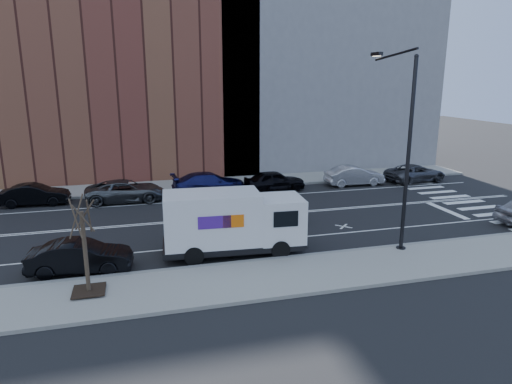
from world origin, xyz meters
TOP-DOWN VIEW (x-y plane):
  - ground at (0.00, 0.00)m, footprint 120.00×120.00m
  - sidewalk_near at (0.00, -8.80)m, footprint 44.00×3.60m
  - sidewalk_far at (0.00, 8.80)m, footprint 44.00×3.60m
  - curb_near at (0.00, -7.00)m, footprint 44.00×0.25m
  - curb_far at (0.00, 7.00)m, footprint 44.00×0.25m
  - crosswalk at (16.00, 0.00)m, footprint 3.00×14.00m
  - road_markings at (0.00, 0.00)m, footprint 40.00×8.60m
  - bldg_brick at (-8.00, 15.60)m, footprint 26.00×10.00m
  - bldg_concrete at (12.00, 15.60)m, footprint 20.00×10.00m
  - streetlight at (7.00, -6.91)m, footprint 0.44×4.02m
  - street_tree at (-7.00, -8.40)m, footprint 1.20×1.20m
  - fedex_van at (-0.81, -5.60)m, footprint 6.70×2.70m
  - far_parked_b at (-11.42, 5.98)m, footprint 4.26×1.60m
  - far_parked_c at (-5.71, 5.39)m, footprint 5.22×2.43m
  - far_parked_d at (-0.00, 6.04)m, footprint 5.42×2.51m
  - far_parked_e at (4.72, 5.58)m, footprint 4.59×2.15m
  - far_parked_f at (11.20, 5.74)m, footprint 4.53×1.68m
  - far_parked_g at (16.47, 5.62)m, footprint 5.21×2.93m
  - driving_sedan at (1.84, -1.68)m, footprint 4.56×2.06m
  - near_parked_rear_a at (-7.50, -5.99)m, footprint 4.36×1.84m

SIDE VIEW (x-z plane):
  - ground at x=0.00m, z-range 0.00..0.00m
  - crosswalk at x=16.00m, z-range 0.00..0.01m
  - road_markings at x=0.00m, z-range 0.00..0.01m
  - sidewalk_near at x=0.00m, z-range 0.00..0.15m
  - sidewalk_far at x=0.00m, z-range 0.00..0.15m
  - curb_near at x=0.00m, z-range 0.00..0.17m
  - curb_far at x=0.00m, z-range 0.00..0.17m
  - far_parked_g at x=16.47m, z-range 0.00..1.37m
  - far_parked_b at x=-11.42m, z-range 0.00..1.39m
  - near_parked_rear_a at x=-7.50m, z-range 0.00..1.40m
  - far_parked_c at x=-5.71m, z-range 0.00..1.45m
  - driving_sedan at x=1.84m, z-range 0.00..1.45m
  - far_parked_f at x=11.20m, z-range 0.00..1.48m
  - far_parked_e at x=4.72m, z-range 0.00..1.52m
  - far_parked_d at x=0.00m, z-range 0.00..1.53m
  - street_tree at x=-7.00m, z-range -0.42..3.33m
  - fedex_van at x=-0.81m, z-range 0.07..3.07m
  - streetlight at x=7.00m, z-range 0.41..9.75m
  - bldg_brick at x=-8.00m, z-range 0.00..22.00m
  - bldg_concrete at x=12.00m, z-range 0.00..26.00m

